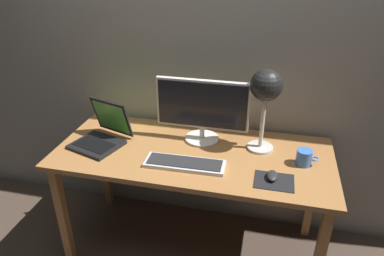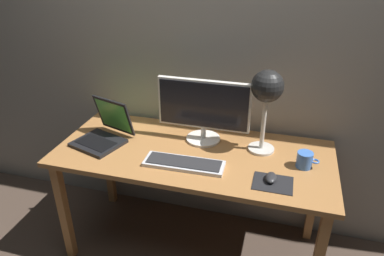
{
  "view_description": "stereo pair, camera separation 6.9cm",
  "coord_description": "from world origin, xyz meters",
  "px_view_note": "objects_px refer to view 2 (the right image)",
  "views": [
    {
      "loc": [
        0.41,
        -1.74,
        1.82
      ],
      "look_at": [
        0.01,
        -0.05,
        0.92
      ],
      "focal_mm": 33.46,
      "sensor_mm": 36.0,
      "label": 1
    },
    {
      "loc": [
        0.47,
        -1.72,
        1.82
      ],
      "look_at": [
        0.01,
        -0.05,
        0.92
      ],
      "focal_mm": 33.46,
      "sensor_mm": 36.0,
      "label": 2
    }
  ],
  "objects_px": {
    "monitor": "(204,109)",
    "coffee_mug": "(305,160)",
    "desk_lamp": "(267,91)",
    "mouse": "(271,178)",
    "laptop": "(106,130)",
    "keyboard_main": "(184,163)"
  },
  "relations": [
    {
      "from": "monitor",
      "to": "keyboard_main",
      "type": "xyz_separation_m",
      "value": [
        -0.03,
        -0.3,
        -0.2
      ]
    },
    {
      "from": "mouse",
      "to": "laptop",
      "type": "bearing_deg",
      "value": 170.78
    },
    {
      "from": "laptop",
      "to": "monitor",
      "type": "bearing_deg",
      "value": 15.48
    },
    {
      "from": "desk_lamp",
      "to": "keyboard_main",
      "type": "bearing_deg",
      "value": -144.33
    },
    {
      "from": "desk_lamp",
      "to": "laptop",
      "type": "bearing_deg",
      "value": -171.86
    },
    {
      "from": "coffee_mug",
      "to": "mouse",
      "type": "bearing_deg",
      "value": -132.2
    },
    {
      "from": "mouse",
      "to": "coffee_mug",
      "type": "height_order",
      "value": "coffee_mug"
    },
    {
      "from": "desk_lamp",
      "to": "coffee_mug",
      "type": "distance_m",
      "value": 0.42
    },
    {
      "from": "monitor",
      "to": "laptop",
      "type": "bearing_deg",
      "value": -164.52
    },
    {
      "from": "mouse",
      "to": "coffee_mug",
      "type": "relative_size",
      "value": 0.8
    },
    {
      "from": "monitor",
      "to": "coffee_mug",
      "type": "xyz_separation_m",
      "value": [
        0.6,
        -0.14,
        -0.17
      ]
    },
    {
      "from": "mouse",
      "to": "coffee_mug",
      "type": "xyz_separation_m",
      "value": [
        0.16,
        0.18,
        0.02
      ]
    },
    {
      "from": "mouse",
      "to": "coffee_mug",
      "type": "bearing_deg",
      "value": 47.8
    },
    {
      "from": "laptop",
      "to": "coffee_mug",
      "type": "height_order",
      "value": "laptop"
    },
    {
      "from": "desk_lamp",
      "to": "mouse",
      "type": "xyz_separation_m",
      "value": [
        0.08,
        -0.3,
        -0.35
      ]
    },
    {
      "from": "laptop",
      "to": "mouse",
      "type": "relative_size",
      "value": 3.85
    },
    {
      "from": "keyboard_main",
      "to": "coffee_mug",
      "type": "height_order",
      "value": "coffee_mug"
    },
    {
      "from": "keyboard_main",
      "to": "laptop",
      "type": "distance_m",
      "value": 0.56
    },
    {
      "from": "monitor",
      "to": "coffee_mug",
      "type": "bearing_deg",
      "value": -13.52
    },
    {
      "from": "monitor",
      "to": "coffee_mug",
      "type": "distance_m",
      "value": 0.64
    },
    {
      "from": "laptop",
      "to": "keyboard_main",
      "type": "bearing_deg",
      "value": -15.02
    },
    {
      "from": "monitor",
      "to": "desk_lamp",
      "type": "xyz_separation_m",
      "value": [
        0.36,
        -0.03,
        0.16
      ]
    }
  ]
}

